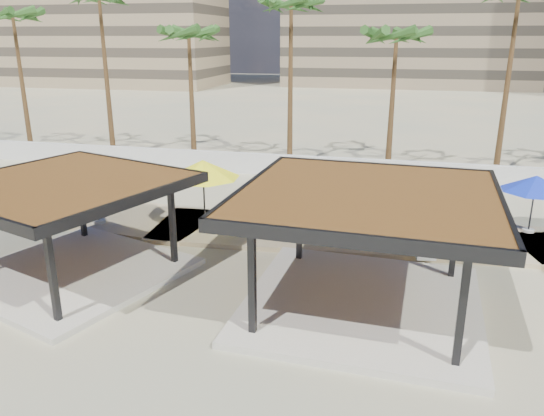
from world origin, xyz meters
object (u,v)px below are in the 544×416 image
(pavilion_central, at_px, (366,239))
(lounger_c, at_px, (421,245))
(lounger_b, at_px, (352,219))
(lounger_a, at_px, (260,207))
(umbrella_c, at_px, (414,174))
(pavilion_west, at_px, (67,220))

(pavilion_central, bearing_deg, lounger_c, 71.29)
(lounger_b, relative_size, lounger_c, 1.21)
(lounger_a, bearing_deg, umbrella_c, -110.29)
(umbrella_c, bearing_deg, pavilion_central, -101.01)
(pavilion_central, xyz_separation_m, pavilion_west, (-9.48, -0.04, -0.16))
(umbrella_c, relative_size, lounger_a, 1.74)
(lounger_a, height_order, lounger_c, lounger_c)
(lounger_c, bearing_deg, pavilion_west, 102.25)
(lounger_a, height_order, lounger_b, lounger_b)
(pavilion_central, bearing_deg, lounger_a, 127.23)
(pavilion_west, height_order, lounger_a, pavilion_west)
(umbrella_c, distance_m, lounger_b, 3.09)
(lounger_a, bearing_deg, pavilion_central, -165.85)
(umbrella_c, distance_m, lounger_a, 6.73)
(umbrella_c, relative_size, lounger_b, 1.43)
(pavilion_west, xyz_separation_m, lounger_b, (8.56, 6.73, -1.56))
(lounger_a, bearing_deg, lounger_b, -120.28)
(pavilion_central, xyz_separation_m, lounger_c, (1.80, 4.45, -1.76))
(pavilion_central, bearing_deg, lounger_b, 101.12)
(lounger_c, bearing_deg, lounger_b, 41.03)
(pavilion_central, height_order, umbrella_c, pavilion_central)
(pavilion_central, relative_size, lounger_c, 3.56)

